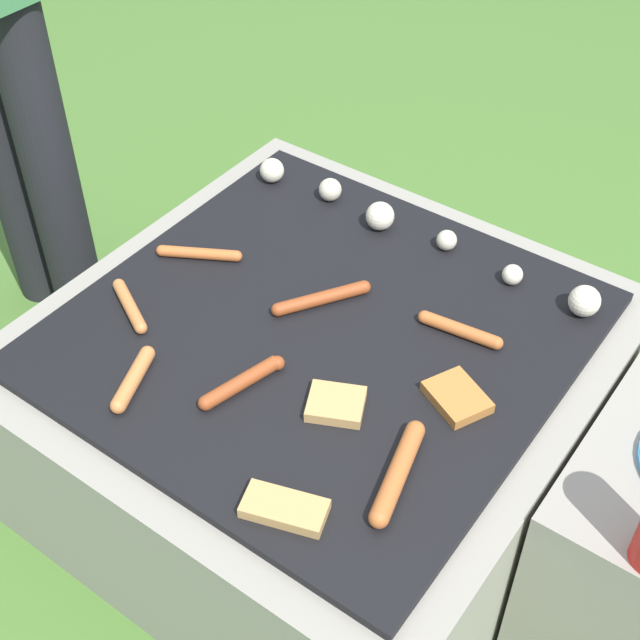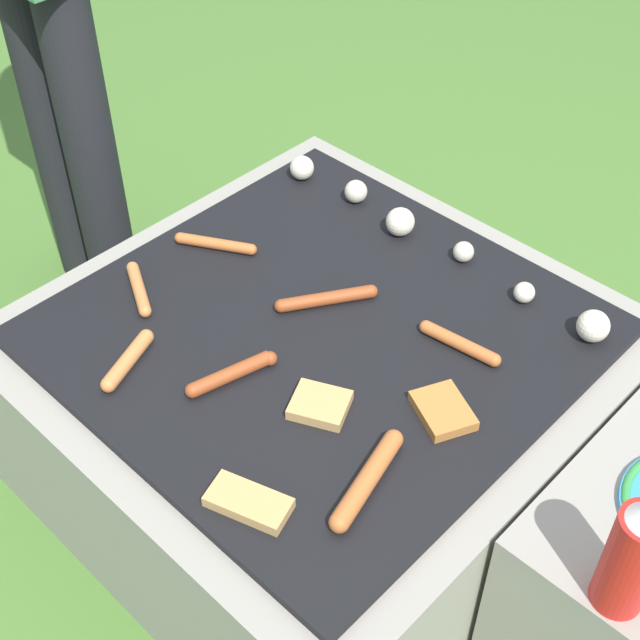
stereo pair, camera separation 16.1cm
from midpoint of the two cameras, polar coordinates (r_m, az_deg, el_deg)
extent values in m
plane|color=#47702D|center=(1.95, -2.40, -9.88)|extent=(14.00, 14.00, 0.00)
cube|color=gray|center=(1.79, -2.59, -5.88)|extent=(0.98, 0.98, 0.42)
cube|color=black|center=(1.63, -2.82, -0.87)|extent=(0.86, 0.86, 0.02)
cylinder|color=black|center=(2.27, -21.31, 9.83)|extent=(0.12, 0.12, 0.83)
cylinder|color=black|center=(2.16, -18.94, 8.73)|extent=(0.12, 0.12, 0.83)
cylinder|color=#93421E|center=(1.67, -2.67, 1.28)|extent=(0.12, 0.16, 0.03)
sphere|color=#93421E|center=(1.69, 0.12, 2.00)|extent=(0.03, 0.03, 0.03)
sphere|color=#93421E|center=(1.65, -5.52, 0.53)|extent=(0.03, 0.03, 0.03)
cylinder|color=#B7602D|center=(1.80, -10.31, 4.11)|extent=(0.14, 0.09, 0.02)
sphere|color=#B7602D|center=(1.82, -12.61, 4.25)|extent=(0.02, 0.02, 0.02)
sphere|color=#B7602D|center=(1.78, -7.96, 3.96)|extent=(0.02, 0.02, 0.02)
cylinder|color=#B7602D|center=(1.39, 1.66, -9.90)|extent=(0.08, 0.18, 0.03)
sphere|color=#B7602D|center=(1.44, 2.93, -7.23)|extent=(0.03, 0.03, 0.03)
sphere|color=#B7602D|center=(1.34, 0.27, -12.76)|extent=(0.03, 0.03, 0.03)
cylinder|color=#B7602D|center=(1.61, 6.14, -0.76)|extent=(0.14, 0.04, 0.02)
sphere|color=#B7602D|center=(1.60, 8.43, -1.61)|extent=(0.02, 0.02, 0.02)
sphere|color=#B7602D|center=(1.63, 3.91, 0.06)|extent=(0.02, 0.02, 0.02)
cylinder|color=#C6753D|center=(1.57, -14.78, -3.81)|extent=(0.07, 0.13, 0.03)
sphere|color=#C6753D|center=(1.53, -15.78, -5.47)|extent=(0.03, 0.03, 0.03)
sphere|color=#C6753D|center=(1.61, -13.84, -2.24)|extent=(0.03, 0.03, 0.03)
cylinder|color=#93421E|center=(1.53, -8.09, -4.11)|extent=(0.06, 0.15, 0.03)
sphere|color=#93421E|center=(1.51, -10.41, -5.41)|extent=(0.03, 0.03, 0.03)
sphere|color=#93421E|center=(1.55, -5.84, -2.84)|extent=(0.03, 0.03, 0.03)
cylinder|color=#C6753D|center=(1.71, -14.76, 0.76)|extent=(0.13, 0.08, 0.02)
sphere|color=#C6753D|center=(1.76, -15.34, 2.06)|extent=(0.02, 0.02, 0.02)
sphere|color=#C6753D|center=(1.66, -14.15, -0.62)|extent=(0.02, 0.02, 0.02)
cube|color=#B27033|center=(1.50, 5.73, -5.09)|extent=(0.13, 0.12, 0.02)
cube|color=tan|center=(1.48, -2.09, -5.56)|extent=(0.12, 0.11, 0.02)
cube|color=tan|center=(1.36, -5.75, -12.10)|extent=(0.14, 0.10, 0.02)
sphere|color=beige|center=(1.99, -5.45, 9.43)|extent=(0.05, 0.05, 0.05)
sphere|color=beige|center=(1.92, -1.77, 8.25)|extent=(0.05, 0.05, 0.05)
sphere|color=beige|center=(1.84, 1.35, 6.57)|extent=(0.06, 0.06, 0.06)
sphere|color=beige|center=(1.80, 5.58, 5.00)|extent=(0.04, 0.04, 0.04)
sphere|color=beige|center=(1.73, 9.64, 2.76)|extent=(0.04, 0.04, 0.04)
sphere|color=beige|center=(1.68, 13.99, 1.07)|extent=(0.06, 0.06, 0.06)
camera|label=1|loc=(0.08, -92.87, -2.68)|focal=50.00mm
camera|label=2|loc=(0.08, 87.13, 2.68)|focal=50.00mm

